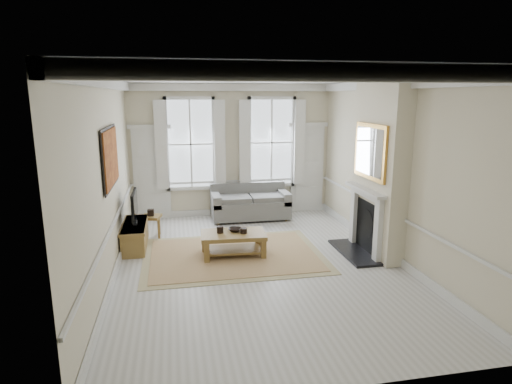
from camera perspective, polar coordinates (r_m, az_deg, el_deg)
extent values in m
plane|color=#B7B5AD|center=(8.14, 0.35, -9.62)|extent=(7.20, 7.20, 0.00)
plane|color=white|center=(7.54, 0.39, 15.05)|extent=(7.20, 7.20, 0.00)
plane|color=beige|center=(11.17, -3.28, 5.51)|extent=(5.20, 0.00, 5.20)
plane|color=beige|center=(7.60, -19.25, 1.44)|extent=(0.00, 7.20, 7.20)
plane|color=beige|center=(8.55, 17.74, 2.73)|extent=(0.00, 7.20, 7.20)
cube|color=silver|center=(11.13, -13.74, 2.28)|extent=(0.90, 0.08, 2.30)
cube|color=silver|center=(11.66, 6.82, 3.02)|extent=(0.90, 0.08, 2.30)
cube|color=#C16B21|center=(7.83, -18.85, 4.38)|extent=(0.05, 1.66, 1.06)
cube|color=beige|center=(8.64, 16.09, 2.94)|extent=(0.35, 1.70, 3.38)
cube|color=black|center=(8.89, 12.96, -7.82)|extent=(0.55, 1.50, 0.05)
cube|color=silver|center=(8.33, 15.93, -5.39)|extent=(0.10, 0.18, 1.15)
cube|color=silver|center=(9.27, 12.89, -3.37)|extent=(0.10, 0.18, 1.15)
cube|color=silver|center=(8.60, 14.29, 0.28)|extent=(0.20, 1.45, 0.06)
cube|color=black|center=(8.82, 14.59, -4.46)|extent=(0.02, 0.92, 1.00)
cube|color=gold|center=(8.50, 14.93, 5.24)|extent=(0.06, 1.26, 1.06)
cube|color=slate|center=(10.96, -0.79, -2.15)|extent=(1.96, 0.95, 0.45)
cube|color=slate|center=(11.24, -1.13, 0.22)|extent=(1.96, 0.20, 0.44)
cube|color=slate|center=(10.78, -5.40, -1.02)|extent=(0.20, 0.95, 0.30)
cube|color=slate|center=(11.09, 3.70, -0.61)|extent=(0.20, 0.95, 0.30)
cylinder|color=brown|center=(10.57, -5.04, -4.13)|extent=(0.06, 0.06, 0.08)
cylinder|color=brown|center=(11.54, 3.12, -2.66)|extent=(0.06, 0.06, 0.08)
cube|color=brown|center=(9.79, -13.83, -3.24)|extent=(0.50, 0.50, 0.06)
cube|color=brown|center=(9.73, -14.69, -4.92)|extent=(0.05, 0.05, 0.43)
cube|color=brown|center=(9.71, -12.89, -4.85)|extent=(0.05, 0.05, 0.43)
cube|color=brown|center=(10.02, -14.59, -4.40)|extent=(0.05, 0.05, 0.43)
cube|color=brown|center=(10.00, -12.84, -4.33)|extent=(0.05, 0.05, 0.43)
cube|color=tan|center=(8.57, -3.02, -8.38)|extent=(3.50, 2.60, 0.02)
cube|color=brown|center=(8.43, -3.06, -5.73)|extent=(1.29, 0.79, 0.08)
cube|color=brown|center=(8.20, -6.46, -8.05)|extent=(0.10, 0.10, 0.39)
cube|color=brown|center=(8.34, 0.84, -7.61)|extent=(0.10, 0.10, 0.39)
cube|color=brown|center=(8.70, -6.75, -6.83)|extent=(0.10, 0.10, 0.39)
cube|color=brown|center=(8.83, 0.13, -6.44)|extent=(0.10, 0.10, 0.39)
cylinder|color=black|center=(8.41, -4.81, -5.02)|extent=(0.13, 0.13, 0.13)
cylinder|color=black|center=(8.38, -1.66, -5.17)|extent=(0.14, 0.14, 0.10)
imported|color=black|center=(8.50, -2.82, -5.04)|extent=(0.34, 0.34, 0.06)
cube|color=brown|center=(9.30, -15.80, -5.57)|extent=(0.45, 1.41, 0.50)
cube|color=black|center=(9.22, -15.78, -3.98)|extent=(0.08, 0.30, 0.03)
cube|color=black|center=(9.12, -15.92, -1.63)|extent=(0.05, 0.90, 0.55)
cube|color=black|center=(9.12, -15.74, -1.63)|extent=(0.01, 0.83, 0.49)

